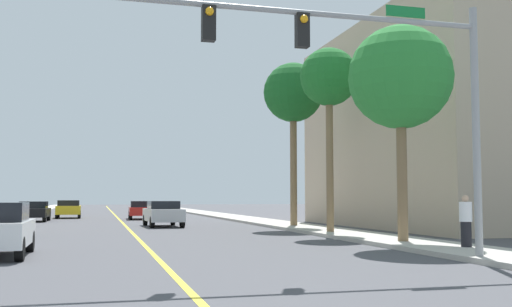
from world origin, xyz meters
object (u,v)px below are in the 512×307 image
at_px(car_silver, 163,213).
at_px(palm_near, 400,78).
at_px(car_red, 141,210).
at_px(car_black, 34,211).
at_px(car_yellow, 69,209).
at_px(traffic_signal_mast, 369,68).
at_px(palm_mid, 329,80).
at_px(pedestrian, 466,221).
at_px(palm_far, 293,94).

bearing_deg(car_silver, palm_near, -69.25).
bearing_deg(car_red, palm_near, -73.91).
height_order(car_black, car_yellow, car_yellow).
relative_size(traffic_signal_mast, palm_near, 1.32).
bearing_deg(car_yellow, palm_mid, -65.51).
relative_size(palm_mid, car_black, 2.05).
xyz_separation_m(palm_near, car_red, (-7.06, 27.69, -5.14)).
height_order(car_red, pedestrian, pedestrian).
xyz_separation_m(car_black, car_yellow, (2.02, 6.52, 0.03)).
xyz_separation_m(palm_mid, car_yellow, (-12.29, 25.58, -6.23)).
distance_m(palm_far, car_silver, 10.02).
bearing_deg(car_yellow, car_black, -108.33).
xyz_separation_m(car_red, car_black, (-7.50, -2.56, -0.00)).
height_order(palm_near, pedestrian, palm_near).
distance_m(traffic_signal_mast, car_red, 33.43).
relative_size(car_red, car_black, 1.14).
relative_size(palm_far, pedestrian, 5.65).
bearing_deg(palm_near, palm_far, 89.70).
height_order(palm_mid, car_red, palm_mid).
bearing_deg(palm_near, palm_mid, 92.43).
height_order(traffic_signal_mast, palm_near, palm_near).
bearing_deg(car_yellow, traffic_signal_mast, -77.78).
xyz_separation_m(traffic_signal_mast, car_silver, (-2.89, 20.91, -4.15)).
relative_size(car_yellow, pedestrian, 2.57).
bearing_deg(palm_near, car_silver, 113.08).
relative_size(car_silver, pedestrian, 2.76).
distance_m(palm_near, pedestrian, 5.67).
height_order(palm_far, car_red, palm_far).
bearing_deg(pedestrian, car_silver, -172.64).
bearing_deg(traffic_signal_mast, car_yellow, 103.37).
relative_size(palm_far, car_red, 1.95).
bearing_deg(pedestrian, traffic_signal_mast, -73.87).
bearing_deg(traffic_signal_mast, palm_far, 77.66).
bearing_deg(car_silver, car_black, 127.37).
bearing_deg(car_yellow, pedestrian, -70.13).
xyz_separation_m(traffic_signal_mast, car_red, (-3.30, 33.00, -4.18)).
distance_m(traffic_signal_mast, palm_far, 18.04).
distance_m(palm_mid, car_yellow, 29.06).
relative_size(palm_near, car_silver, 1.74).
bearing_deg(palm_far, car_yellow, 122.88).
height_order(traffic_signal_mast, car_yellow, traffic_signal_mast).
bearing_deg(car_black, car_silver, 130.69).
xyz_separation_m(car_yellow, pedestrian, (13.21, -34.36, 0.18)).
relative_size(traffic_signal_mast, car_yellow, 2.47).
relative_size(car_red, car_silver, 1.05).
bearing_deg(palm_near, traffic_signal_mast, -125.25).
bearing_deg(palm_near, car_black, 120.09).
bearing_deg(car_silver, car_yellow, 107.84).
distance_m(traffic_signal_mast, palm_near, 6.58).
distance_m(car_red, pedestrian, 31.36).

